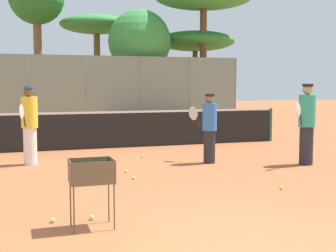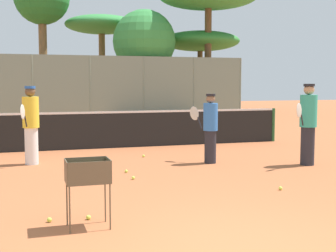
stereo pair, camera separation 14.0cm
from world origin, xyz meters
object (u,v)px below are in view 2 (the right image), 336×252
Objects in this scene: player_white_outfit at (210,127)px; player_yellow_shirt at (31,124)px; tennis_net at (103,129)px; ball_cart at (88,176)px; player_red_cap at (308,123)px.

player_white_outfit is 4.16m from player_yellow_shirt.
ball_cart is at bearing -101.08° from tennis_net.
player_red_cap is 6.31m from ball_cart.
player_white_outfit is at bearing -59.56° from player_red_cap.
ball_cart is at bearing 25.38° from player_yellow_shirt.
player_yellow_shirt reaches higher than tennis_net.
player_red_cap is 1.03× the size of player_yellow_shirt.
tennis_net reaches higher than ball_cart.
player_red_cap is 6.37m from player_yellow_shirt.
player_white_outfit is 5.34m from ball_cart.
ball_cart is (-5.45, -3.17, -0.29)m from player_red_cap.
player_white_outfit reaches higher than tennis_net.
player_white_outfit is (1.99, -3.22, 0.29)m from tennis_net.
player_white_outfit is 2.23m from player_red_cap.
tennis_net is 7.45m from ball_cart.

